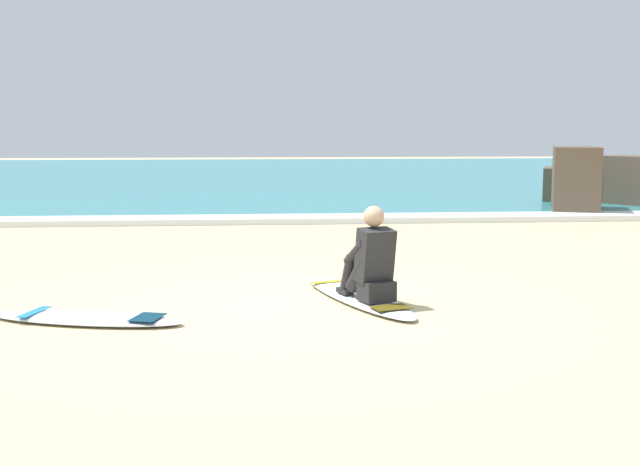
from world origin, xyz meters
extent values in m
plane|color=#CCB584|center=(0.00, 0.00, 0.00)|extent=(80.00, 80.00, 0.00)
cube|color=teal|center=(0.00, 20.96, 0.05)|extent=(80.00, 28.00, 0.10)
cube|color=white|center=(0.00, 7.26, 0.06)|extent=(80.00, 0.90, 0.11)
ellipsoid|color=silver|center=(0.58, 0.20, 0.04)|extent=(1.23, 2.46, 0.07)
cube|color=gold|center=(0.37, 0.84, 0.07)|extent=(0.49, 0.24, 0.01)
cube|color=#4C400C|center=(0.81, -0.54, 0.07)|extent=(0.42, 0.34, 0.01)
cube|color=#232326|center=(0.72, -0.24, 0.18)|extent=(0.39, 0.36, 0.20)
cylinder|color=#232326|center=(0.56, -0.10, 0.33)|extent=(0.28, 0.43, 0.43)
cylinder|color=#232326|center=(0.47, 0.09, 0.30)|extent=(0.20, 0.28, 0.42)
cube|color=#232326|center=(0.44, 0.15, 0.10)|extent=(0.17, 0.24, 0.05)
cylinder|color=#232326|center=(0.75, -0.03, 0.33)|extent=(0.28, 0.43, 0.43)
cylinder|color=#232326|center=(0.69, 0.17, 0.30)|extent=(0.20, 0.28, 0.42)
cube|color=#232326|center=(0.67, 0.24, 0.10)|extent=(0.17, 0.24, 0.05)
cube|color=#232326|center=(0.70, -0.20, 0.53)|extent=(0.42, 0.39, 0.57)
sphere|color=tan|center=(0.69, -0.17, 0.92)|extent=(0.21, 0.21, 0.21)
cylinder|color=#232326|center=(0.52, -0.11, 0.55)|extent=(0.22, 0.40, 0.31)
cylinder|color=#232326|center=(0.78, -0.01, 0.55)|extent=(0.22, 0.40, 0.31)
ellipsoid|color=silver|center=(-2.06, -0.59, 0.04)|extent=(1.96, 1.02, 0.07)
cube|color=#1E7FB7|center=(-2.57, -0.45, 0.07)|extent=(0.23, 0.49, 0.01)
cube|color=#0A2C40|center=(-1.48, -0.76, 0.07)|extent=(0.33, 0.42, 0.01)
cube|color=brown|center=(6.97, 10.24, 0.43)|extent=(1.77, 1.75, 0.86)
cube|color=brown|center=(8.07, 9.84, 0.32)|extent=(1.53, 1.35, 0.65)
cube|color=brown|center=(6.15, 8.14, 0.70)|extent=(1.33, 1.66, 1.39)
cube|color=brown|center=(7.99, 9.22, 0.58)|extent=(1.56, 1.67, 1.16)
camera|label=1|loc=(-0.52, -8.18, 1.80)|focal=45.96mm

